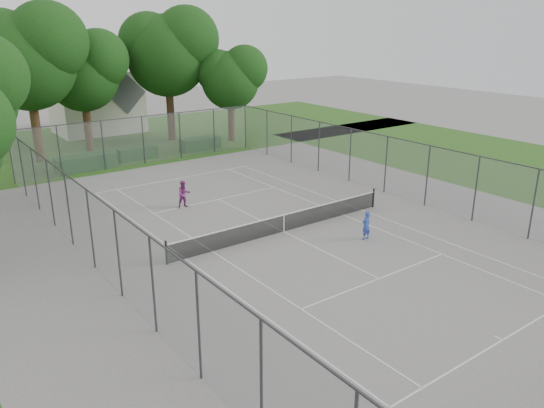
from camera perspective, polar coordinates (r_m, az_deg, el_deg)
ground at (r=26.59m, az=1.28°, el=-3.01°), size 120.00×120.00×0.00m
grass_far at (r=48.97m, az=-17.70°, el=6.31°), size 60.00×20.00×0.00m
grass_right at (r=43.06m, az=25.24°, el=3.75°), size 16.00×40.00×0.00m
court_markings at (r=26.59m, az=1.28°, el=-3.00°), size 11.03×23.83×0.01m
tennis_net at (r=26.40m, az=1.29°, el=-1.98°), size 12.87×0.10×1.10m
perimeter_fence at (r=25.97m, az=1.31°, el=0.70°), size 18.08×34.08×3.52m
tree_far_left at (r=42.72m, az=-24.84°, el=14.52°), size 8.00×7.30×11.50m
tree_far_midleft at (r=45.24m, az=-19.70°, el=13.61°), size 6.67×6.09×9.59m
tree_far_midright at (r=47.74m, az=-11.10°, el=16.06°), size 7.93×7.24×11.41m
tree_far_right at (r=46.87m, az=-4.39°, el=13.60°), size 5.72×5.22×8.22m
hedge_left at (r=40.02m, az=-19.36°, el=4.23°), size 4.18×1.25×1.04m
hedge_mid at (r=41.95m, az=-14.24°, el=5.30°), size 3.03×0.87×0.95m
hedge_right at (r=44.35m, az=-7.73°, el=6.45°), size 3.32×1.22×0.99m
house at (r=53.60m, az=-18.45°, el=11.39°), size 7.58×5.88×9.44m
girl_player at (r=25.85m, az=10.09°, el=-2.27°), size 0.53×0.36×1.43m
woman_player at (r=30.26m, az=-9.44°, el=1.05°), size 0.81×0.67×1.56m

